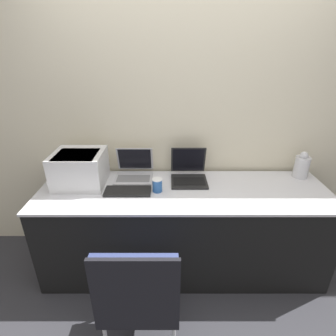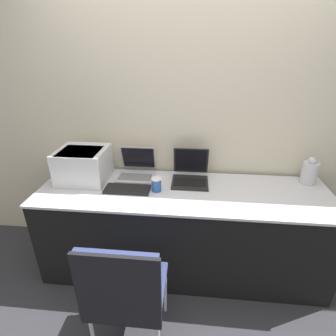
% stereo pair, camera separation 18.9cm
% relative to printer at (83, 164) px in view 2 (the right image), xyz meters
% --- Properties ---
extents(ground_plane, '(14.00, 14.00, 0.00)m').
position_rel_printer_xyz_m(ground_plane, '(0.87, -0.45, -0.95)').
color(ground_plane, '#333338').
extents(wall_back, '(8.00, 0.05, 2.60)m').
position_rel_printer_xyz_m(wall_back, '(0.87, 0.30, 0.35)').
color(wall_back, beige).
rests_on(wall_back, ground_plane).
extents(table, '(2.38, 0.70, 0.79)m').
position_rel_printer_xyz_m(table, '(0.87, -0.11, -0.55)').
color(table, black).
rests_on(table, ground_plane).
extents(printer, '(0.41, 0.37, 0.28)m').
position_rel_printer_xyz_m(printer, '(0.00, 0.00, 0.00)').
color(printer, silver).
rests_on(printer, table).
extents(laptop_left, '(0.33, 0.32, 0.25)m').
position_rel_printer_xyz_m(laptop_left, '(0.43, 0.13, -0.10)').
color(laptop_left, '#B7B7BC').
rests_on(laptop_left, table).
extents(laptop_right, '(0.31, 0.33, 0.27)m').
position_rel_printer_xyz_m(laptop_right, '(0.92, 0.08, -0.09)').
color(laptop_right, black).
rests_on(laptop_right, table).
extents(external_keyboard, '(0.37, 0.16, 0.02)m').
position_rel_printer_xyz_m(external_keyboard, '(0.41, -0.15, -0.14)').
color(external_keyboard, black).
rests_on(external_keyboard, table).
extents(coffee_cup, '(0.08, 0.08, 0.11)m').
position_rel_printer_xyz_m(coffee_cup, '(0.65, -0.13, -0.10)').
color(coffee_cup, '#285699').
rests_on(coffee_cup, table).
extents(mouse, '(0.06, 0.05, 0.03)m').
position_rel_printer_xyz_m(mouse, '(0.65, -0.15, -0.14)').
color(mouse, '#4C4C51').
rests_on(mouse, table).
extents(metal_pitcher, '(0.13, 0.13, 0.24)m').
position_rel_printer_xyz_m(metal_pitcher, '(1.92, 0.13, -0.05)').
color(metal_pitcher, silver).
rests_on(metal_pitcher, table).
extents(chair, '(0.46, 0.46, 0.94)m').
position_rel_printer_xyz_m(chair, '(0.57, -0.92, -0.36)').
color(chair, navy).
rests_on(chair, ground_plane).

